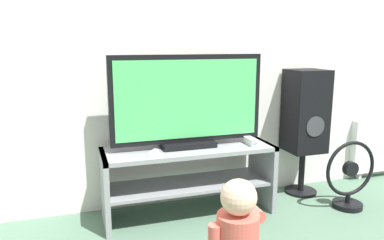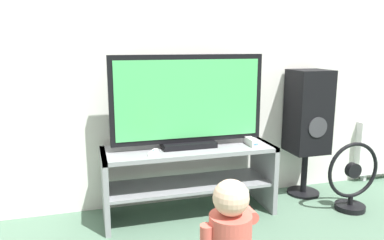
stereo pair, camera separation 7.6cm
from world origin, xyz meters
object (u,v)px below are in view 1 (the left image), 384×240
Objects in this scene: remote_primary at (154,153)px; television at (188,102)px; floor_fan at (350,178)px; game_console at (250,141)px; speaker_tower at (305,114)px; radiator at (380,145)px.

television is at bearing 22.35° from remote_primary.
game_console is at bearing 164.17° from floor_fan.
television is at bearing -175.76° from speaker_tower.
television is 1.80× the size of radiator.
floor_fan is at bearing -6.93° from remote_primary.
radiator is (1.52, 0.29, -0.24)m from game_console.
game_console is 1.56m from radiator.
game_console is 0.15× the size of speaker_tower.
game_console is at bearing 2.43° from remote_primary.
television reaches higher than remote_primary.
speaker_tower reaches higher than remote_primary.
television is 2.07m from radiator.
speaker_tower is at bearing 4.24° from television.
television reaches higher than speaker_tower.
television is at bearing 166.30° from floor_fan.
television is 1.06m from speaker_tower.
television is 6.84× the size of game_console.
radiator is (0.94, 0.12, -0.38)m from speaker_tower.
game_console is 0.75m from remote_primary.
television is at bearing 169.84° from game_console.
remote_primary is (-0.75, -0.03, -0.01)m from game_console.
radiator is (2.27, 0.32, -0.22)m from remote_primary.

